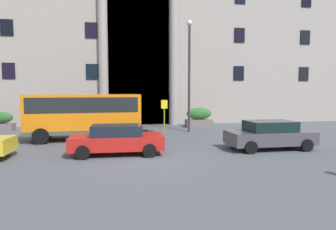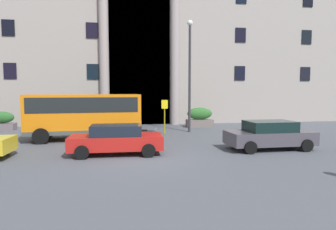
{
  "view_description": "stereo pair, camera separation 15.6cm",
  "coord_description": "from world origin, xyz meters",
  "px_view_note": "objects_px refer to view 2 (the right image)",
  "views": [
    {
      "loc": [
        -0.96,
        -12.89,
        2.94
      ],
      "look_at": [
        1.9,
        4.46,
        1.52
      ],
      "focal_mm": 31.06,
      "sensor_mm": 36.0,
      "label": 1
    },
    {
      "loc": [
        -0.81,
        -12.91,
        2.94
      ],
      "look_at": [
        1.9,
        4.46,
        1.52
      ],
      "focal_mm": 31.06,
      "sensor_mm": 36.0,
      "label": 2
    }
  ],
  "objects_px": {
    "hedge_planter_far_east": "(200,118)",
    "parked_compact_extra": "(269,135)",
    "hedge_planter_east": "(90,120)",
    "motorcycle_near_kerb": "(145,136)",
    "hedge_planter_entrance_right": "(1,121)",
    "parked_hatchback_near": "(116,139)",
    "bus_stop_sign": "(165,113)",
    "orange_minibus": "(85,113)",
    "hedge_planter_entrance_left": "(132,120)",
    "lamppost_plaza_centre": "(190,68)"
  },
  "relations": [
    {
      "from": "hedge_planter_far_east",
      "to": "motorcycle_near_kerb",
      "type": "distance_m",
      "value": 8.85
    },
    {
      "from": "hedge_planter_entrance_left",
      "to": "hedge_planter_east",
      "type": "distance_m",
      "value": 3.24
    },
    {
      "from": "hedge_planter_entrance_right",
      "to": "parked_hatchback_near",
      "type": "height_order",
      "value": "hedge_planter_entrance_right"
    },
    {
      "from": "motorcycle_near_kerb",
      "to": "lamppost_plaza_centre",
      "type": "xyz_separation_m",
      "value": [
        3.59,
        4.54,
        4.18
      ]
    },
    {
      "from": "bus_stop_sign",
      "to": "hedge_planter_far_east",
      "type": "bearing_deg",
      "value": 44.39
    },
    {
      "from": "lamppost_plaza_centre",
      "to": "hedge_planter_east",
      "type": "bearing_deg",
      "value": 160.17
    },
    {
      "from": "bus_stop_sign",
      "to": "hedge_planter_entrance_left",
      "type": "xyz_separation_m",
      "value": [
        -2.19,
        3.09,
        -0.8
      ]
    },
    {
      "from": "hedge_planter_far_east",
      "to": "parked_compact_extra",
      "type": "xyz_separation_m",
      "value": [
        1.09,
        -9.61,
        -0.04
      ]
    },
    {
      "from": "hedge_planter_east",
      "to": "parked_compact_extra",
      "type": "xyz_separation_m",
      "value": [
        9.93,
        -9.56,
        0.05
      ]
    },
    {
      "from": "hedge_planter_entrance_left",
      "to": "motorcycle_near_kerb",
      "type": "height_order",
      "value": "hedge_planter_entrance_left"
    },
    {
      "from": "hedge_planter_entrance_left",
      "to": "hedge_planter_east",
      "type": "relative_size",
      "value": 0.84
    },
    {
      "from": "bus_stop_sign",
      "to": "hedge_planter_entrance_right",
      "type": "relative_size",
      "value": 1.22
    },
    {
      "from": "hedge_planter_far_east",
      "to": "motorcycle_near_kerb",
      "type": "bearing_deg",
      "value": -125.1
    },
    {
      "from": "bus_stop_sign",
      "to": "hedge_planter_east",
      "type": "relative_size",
      "value": 1.33
    },
    {
      "from": "hedge_planter_entrance_left",
      "to": "hedge_planter_entrance_right",
      "type": "distance_m",
      "value": 9.85
    },
    {
      "from": "lamppost_plaza_centre",
      "to": "hedge_planter_entrance_left",
      "type": "bearing_deg",
      "value": 149.42
    },
    {
      "from": "hedge_planter_east",
      "to": "hedge_planter_entrance_right",
      "type": "bearing_deg",
      "value": 176.57
    },
    {
      "from": "motorcycle_near_kerb",
      "to": "lamppost_plaza_centre",
      "type": "distance_m",
      "value": 7.14
    },
    {
      "from": "bus_stop_sign",
      "to": "hedge_planter_far_east",
      "type": "xyz_separation_m",
      "value": [
        3.42,
        3.35,
        -0.69
      ]
    },
    {
      "from": "parked_compact_extra",
      "to": "hedge_planter_entrance_right",
      "type": "bearing_deg",
      "value": 147.69
    },
    {
      "from": "orange_minibus",
      "to": "motorcycle_near_kerb",
      "type": "height_order",
      "value": "orange_minibus"
    },
    {
      "from": "bus_stop_sign",
      "to": "hedge_planter_east",
      "type": "bearing_deg",
      "value": 148.64
    },
    {
      "from": "bus_stop_sign",
      "to": "orange_minibus",
      "type": "bearing_deg",
      "value": -163.48
    },
    {
      "from": "hedge_planter_entrance_right",
      "to": "parked_hatchback_near",
      "type": "relative_size",
      "value": 0.45
    },
    {
      "from": "hedge_planter_east",
      "to": "hedge_planter_entrance_right",
      "type": "distance_m",
      "value": 6.61
    },
    {
      "from": "bus_stop_sign",
      "to": "lamppost_plaza_centre",
      "type": "bearing_deg",
      "value": 18.76
    },
    {
      "from": "hedge_planter_entrance_left",
      "to": "motorcycle_near_kerb",
      "type": "distance_m",
      "value": 7.0
    },
    {
      "from": "motorcycle_near_kerb",
      "to": "hedge_planter_entrance_right",
      "type": "bearing_deg",
      "value": 160.2
    },
    {
      "from": "parked_hatchback_near",
      "to": "hedge_planter_east",
      "type": "bearing_deg",
      "value": 104.05
    },
    {
      "from": "hedge_planter_east",
      "to": "lamppost_plaza_centre",
      "type": "distance_m",
      "value": 8.75
    },
    {
      "from": "hedge_planter_east",
      "to": "motorcycle_near_kerb",
      "type": "distance_m",
      "value": 8.12
    },
    {
      "from": "hedge_planter_east",
      "to": "hedge_planter_entrance_right",
      "type": "relative_size",
      "value": 0.92
    },
    {
      "from": "hedge_planter_entrance_left",
      "to": "lamppost_plaza_centre",
      "type": "distance_m",
      "value": 6.22
    },
    {
      "from": "orange_minibus",
      "to": "hedge_planter_far_east",
      "type": "height_order",
      "value": "orange_minibus"
    },
    {
      "from": "hedge_planter_east",
      "to": "motorcycle_near_kerb",
      "type": "bearing_deg",
      "value": -62.43
    },
    {
      "from": "orange_minibus",
      "to": "parked_compact_extra",
      "type": "height_order",
      "value": "orange_minibus"
    },
    {
      "from": "parked_compact_extra",
      "to": "lamppost_plaza_centre",
      "type": "bearing_deg",
      "value": 109.24
    },
    {
      "from": "hedge_planter_east",
      "to": "parked_hatchback_near",
      "type": "xyz_separation_m",
      "value": [
        2.24,
        -9.59,
        0.02
      ]
    },
    {
      "from": "parked_compact_extra",
      "to": "hedge_planter_far_east",
      "type": "bearing_deg",
      "value": 95.21
    },
    {
      "from": "parked_hatchback_near",
      "to": "lamppost_plaza_centre",
      "type": "relative_size",
      "value": 0.54
    },
    {
      "from": "orange_minibus",
      "to": "lamppost_plaza_centre",
      "type": "distance_m",
      "value": 8.02
    },
    {
      "from": "hedge_planter_east",
      "to": "hedge_planter_entrance_right",
      "type": "xyz_separation_m",
      "value": [
        -6.6,
        0.4,
        -0.0
      ]
    },
    {
      "from": "hedge_planter_east",
      "to": "lamppost_plaza_centre",
      "type": "height_order",
      "value": "lamppost_plaza_centre"
    },
    {
      "from": "orange_minibus",
      "to": "lamppost_plaza_centre",
      "type": "xyz_separation_m",
      "value": [
        7.12,
        2.19,
        2.98
      ]
    },
    {
      "from": "parked_compact_extra",
      "to": "lamppost_plaza_centre",
      "type": "xyz_separation_m",
      "value": [
        -2.58,
        6.91,
        3.89
      ]
    },
    {
      "from": "hedge_planter_entrance_right",
      "to": "motorcycle_near_kerb",
      "type": "relative_size",
      "value": 1.03
    },
    {
      "from": "hedge_planter_entrance_right",
      "to": "motorcycle_near_kerb",
      "type": "bearing_deg",
      "value": -36.23
    },
    {
      "from": "hedge_planter_entrance_left",
      "to": "bus_stop_sign",
      "type": "bearing_deg",
      "value": -54.63
    },
    {
      "from": "hedge_planter_entrance_left",
      "to": "hedge_planter_entrance_right",
      "type": "height_order",
      "value": "hedge_planter_entrance_right"
    },
    {
      "from": "orange_minibus",
      "to": "hedge_planter_entrance_left",
      "type": "relative_size",
      "value": 4.6
    }
  ]
}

